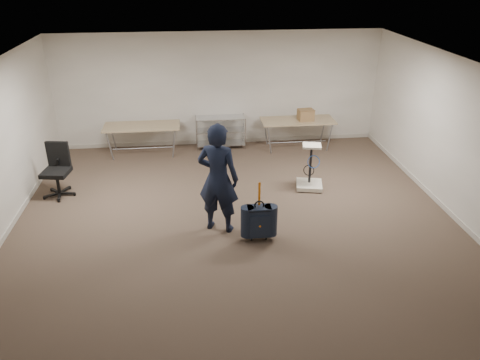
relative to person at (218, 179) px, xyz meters
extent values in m
plane|color=#4B372D|center=(0.32, -0.27, -0.98)|extent=(9.00, 9.00, 0.00)
plane|color=beige|center=(0.32, 4.23, 0.42)|extent=(8.00, 0.00, 8.00)
plane|color=beige|center=(4.32, -0.27, 0.42)|extent=(0.00, 9.00, 9.00)
plane|color=silver|center=(0.32, -0.27, 1.82)|extent=(8.00, 8.00, 0.00)
cube|color=beige|center=(0.32, 4.22, -0.93)|extent=(8.00, 0.02, 0.10)
cube|color=beige|center=(4.31, -0.27, -0.93)|extent=(0.02, 9.00, 0.10)
cube|color=tan|center=(-1.58, 3.68, -0.27)|extent=(1.80, 0.75, 0.03)
cylinder|color=#95979D|center=(-1.58, 3.68, -0.83)|extent=(1.50, 0.02, 0.02)
cylinder|color=#95979D|center=(-2.33, 3.38, -0.63)|extent=(0.13, 0.04, 0.69)
cylinder|color=#95979D|center=(-0.83, 3.38, -0.63)|extent=(0.13, 0.04, 0.69)
cylinder|color=#95979D|center=(-2.33, 3.98, -0.63)|extent=(0.13, 0.04, 0.69)
cylinder|color=#95979D|center=(-0.83, 3.98, -0.63)|extent=(0.13, 0.04, 0.69)
cube|color=tan|center=(2.22, 3.68, -0.27)|extent=(1.80, 0.75, 0.03)
cylinder|color=#95979D|center=(2.22, 3.68, -0.83)|extent=(1.50, 0.02, 0.02)
cylinder|color=#95979D|center=(1.47, 3.38, -0.63)|extent=(0.13, 0.04, 0.69)
cylinder|color=#95979D|center=(2.97, 3.38, -0.63)|extent=(0.13, 0.04, 0.69)
cylinder|color=#95979D|center=(1.47, 3.98, -0.63)|extent=(0.13, 0.04, 0.69)
cylinder|color=#95979D|center=(2.97, 3.98, -0.63)|extent=(0.13, 0.04, 0.69)
cylinder|color=silver|center=(-0.28, 3.70, -0.58)|extent=(0.02, 0.02, 0.80)
cylinder|color=silver|center=(0.92, 3.70, -0.58)|extent=(0.02, 0.02, 0.80)
cylinder|color=silver|center=(-0.28, 4.15, -0.58)|extent=(0.02, 0.02, 0.80)
cylinder|color=silver|center=(0.92, 4.15, -0.58)|extent=(0.02, 0.02, 0.80)
cube|color=silver|center=(0.32, 3.93, -0.88)|extent=(1.20, 0.45, 0.02)
cube|color=silver|center=(0.32, 3.93, -0.53)|extent=(1.20, 0.45, 0.02)
cube|color=silver|center=(0.32, 3.93, -0.20)|extent=(1.20, 0.45, 0.01)
imported|color=black|center=(0.00, 0.00, 0.00)|extent=(0.84, 0.70, 1.96)
cube|color=black|center=(0.64, -0.45, -0.61)|extent=(0.40, 0.23, 0.54)
cube|color=black|center=(0.64, -0.43, -0.89)|extent=(0.36, 0.17, 0.03)
cylinder|color=black|center=(0.52, -0.45, -0.94)|extent=(0.03, 0.07, 0.07)
cylinder|color=black|center=(0.77, -0.45, -0.94)|extent=(0.03, 0.07, 0.07)
torus|color=black|center=(0.64, -0.45, -0.31)|extent=(0.17, 0.03, 0.17)
cube|color=orange|center=(0.64, -0.43, -0.11)|extent=(0.04, 0.01, 0.41)
cylinder|color=black|center=(-3.11, 1.63, -0.93)|extent=(0.65, 0.65, 0.10)
cylinder|color=black|center=(-3.11, 1.63, -0.71)|extent=(0.06, 0.06, 0.43)
cube|color=black|center=(-3.11, 1.63, -0.47)|extent=(0.57, 0.57, 0.09)
cube|color=black|center=(-3.08, 1.87, -0.17)|extent=(0.46, 0.13, 0.52)
cube|color=beige|center=(1.98, 1.41, -0.92)|extent=(0.62, 0.62, 0.08)
cylinder|color=black|center=(1.78, 1.20, -0.96)|extent=(0.06, 0.06, 0.04)
cylinder|color=black|center=(1.98, 1.46, -0.46)|extent=(0.05, 0.05, 0.83)
cube|color=beige|center=(1.98, 1.41, -0.04)|extent=(0.42, 0.38, 0.04)
torus|color=#2353B2|center=(2.04, 1.33, -0.35)|extent=(0.28, 0.16, 0.26)
cube|color=olive|center=(2.40, 3.64, -0.11)|extent=(0.40, 0.32, 0.28)
camera|label=1|loc=(-0.42, -7.13, 3.38)|focal=35.00mm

